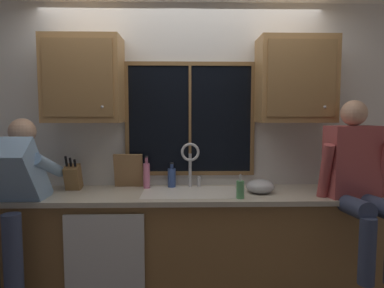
{
  "coord_description": "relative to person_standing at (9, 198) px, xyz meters",
  "views": [
    {
      "loc": [
        0.03,
        -3.11,
        1.57
      ],
      "look_at": [
        0.09,
        -0.3,
        1.33
      ],
      "focal_mm": 32.09,
      "sensor_mm": 36.0,
      "label": 1
    }
  ],
  "objects": [
    {
      "name": "sink",
      "position": [
        1.34,
        0.3,
        -0.13
      ],
      "size": [
        0.8,
        0.46,
        0.21
      ],
      "color": "white",
      "rests_on": "lower_cabinet_run"
    },
    {
      "name": "upper_cabinet_left",
      "position": [
        0.44,
        0.43,
        0.91
      ],
      "size": [
        0.64,
        0.36,
        0.72
      ],
      "color": "#A87A47"
    },
    {
      "name": "soap_dispenser",
      "position": [
        1.72,
        0.09,
        0.04
      ],
      "size": [
        0.06,
        0.07,
        0.19
      ],
      "color": "#59A566",
      "rests_on": "countertop"
    },
    {
      "name": "window_frame_bottom",
      "position": [
        1.34,
        0.58,
        0.08
      ],
      "size": [
        1.17,
        0.02,
        0.04
      ],
      "primitive_type": "cube",
      "color": "brown"
    },
    {
      "name": "faucet",
      "position": [
        1.35,
        0.48,
        0.22
      ],
      "size": [
        0.18,
        0.09,
        0.4
      ],
      "color": "silver",
      "rests_on": "countertop"
    },
    {
      "name": "window_frame_top",
      "position": [
        1.34,
        0.58,
        1.06
      ],
      "size": [
        1.17,
        0.02,
        0.04
      ],
      "primitive_type": "cube",
      "color": "brown"
    },
    {
      "name": "window_frame_right",
      "position": [
        1.91,
        0.58,
        0.57
      ],
      "size": [
        0.03,
        0.02,
        0.95
      ],
      "primitive_type": "cube",
      "color": "brown"
    },
    {
      "name": "knife_block",
      "position": [
        0.33,
        0.42,
        0.08
      ],
      "size": [
        0.12,
        0.18,
        0.32
      ],
      "color": "olive",
      "rests_on": "countertop"
    },
    {
      "name": "window_mullion_center",
      "position": [
        1.34,
        0.58,
        0.57
      ],
      "size": [
        0.02,
        0.02,
        0.95
      ],
      "primitive_type": "cube",
      "color": "brown"
    },
    {
      "name": "bottle_tall_clear",
      "position": [
        0.96,
        0.47,
        0.08
      ],
      "size": [
        0.06,
        0.06,
        0.29
      ],
      "color": "pink",
      "rests_on": "countertop"
    },
    {
      "name": "countertop",
      "position": [
        1.26,
        0.29,
        -0.05
      ],
      "size": [
        3.57,
        0.62,
        0.04
      ],
      "primitive_type": "cube",
      "color": "beige",
      "rests_on": "lower_cabinet_run"
    },
    {
      "name": "person_sitting_on_counter",
      "position": [
        2.61,
        0.03,
        0.15
      ],
      "size": [
        0.54,
        0.62,
        1.26
      ],
      "color": "#384260",
      "rests_on": "countertop"
    },
    {
      "name": "window_frame_left",
      "position": [
        0.77,
        0.58,
        0.57
      ],
      "size": [
        0.04,
        0.02,
        0.95
      ],
      "primitive_type": "cube",
      "color": "brown"
    },
    {
      "name": "window_glass",
      "position": [
        1.34,
        0.59,
        0.57
      ],
      "size": [
        1.1,
        0.02,
        0.95
      ],
      "primitive_type": "cube",
      "color": "black"
    },
    {
      "name": "upper_cabinet_right",
      "position": [
        2.24,
        0.43,
        0.91
      ],
      "size": [
        0.64,
        0.36,
        0.72
      ],
      "color": "#A87A47"
    },
    {
      "name": "dishwasher_front",
      "position": [
        0.69,
        -0.01,
        -0.5
      ],
      "size": [
        0.6,
        0.02,
        0.74
      ],
      "primitive_type": "cube",
      "color": "white"
    },
    {
      "name": "back_wall",
      "position": [
        1.26,
        0.66,
        0.32
      ],
      "size": [
        5.91,
        0.12,
        2.55
      ],
      "primitive_type": "cube",
      "color": "silver",
      "rests_on": "floor"
    },
    {
      "name": "cutting_board",
      "position": [
        0.79,
        0.52,
        0.12
      ],
      "size": [
        0.26,
        0.08,
        0.3
      ],
      "primitive_type": "cube",
      "rotation": [
        0.21,
        0.0,
        0.0
      ],
      "color": "#997047",
      "rests_on": "countertop"
    },
    {
      "name": "person_standing",
      "position": [
        0.0,
        0.0,
        0.0
      ],
      "size": [
        0.53,
        0.7,
        1.54
      ],
      "color": "#384260",
      "rests_on": "floor"
    },
    {
      "name": "bottle_green_glass",
      "position": [
        1.18,
        0.51,
        0.06
      ],
      "size": [
        0.07,
        0.07,
        0.22
      ],
      "color": "#334C8C",
      "rests_on": "countertop"
    },
    {
      "name": "mixing_bowl",
      "position": [
        1.92,
        0.28,
        0.02
      ],
      "size": [
        0.23,
        0.23,
        0.12
      ],
      "primitive_type": "ellipsoid",
      "color": "#B7B7BC",
      "rests_on": "countertop"
    },
    {
      "name": "lower_cabinet_run",
      "position": [
        1.26,
        0.31,
        -0.51
      ],
      "size": [
        3.51,
        0.58,
        0.88
      ],
      "primitive_type": "cube",
      "color": "olive",
      "rests_on": "floor"
    }
  ]
}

